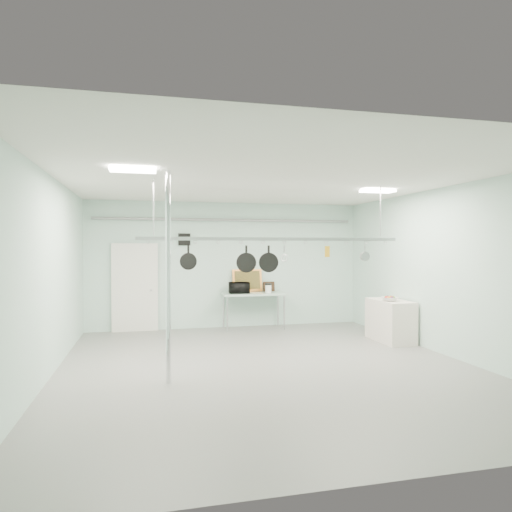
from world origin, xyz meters
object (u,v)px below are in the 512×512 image
object	(u,v)px
pot_rack	(274,237)
skillet_mid	(246,259)
prep_table	(254,296)
skillet_left	(188,257)
chrome_pole	(168,277)
side_cabinet	(390,321)
coffee_canister	(268,289)
fruit_bowl	(390,299)
microwave	(239,288)
skillet_right	(269,258)

from	to	relation	value
pot_rack	skillet_mid	bearing A→B (deg)	180.00
prep_table	skillet_left	size ratio (longest dim) A/B	4.07
chrome_pole	prep_table	size ratio (longest dim) A/B	2.00
prep_table	side_cabinet	world-z (taller)	prep_table
pot_rack	skillet_left	xyz separation A→B (m)	(-1.52, 0.00, -0.34)
skillet_left	skillet_mid	xyz separation A→B (m)	(1.02, 0.00, -0.04)
side_cabinet	coffee_canister	world-z (taller)	coffee_canister
side_cabinet	skillet_mid	size ratio (longest dim) A/B	2.51
skillet_left	prep_table	bearing A→B (deg)	55.52
side_cabinet	fruit_bowl	distance (m)	0.53
skillet_left	chrome_pole	bearing A→B (deg)	-117.11
chrome_pole	side_cabinet	bearing A→B (deg)	22.41
skillet_mid	skillet_left	bearing A→B (deg)	-166.19
chrome_pole	pot_rack	bearing A→B (deg)	25.35
chrome_pole	microwave	distance (m)	4.63
skillet_right	skillet_left	bearing A→B (deg)	-172.25
prep_table	pot_rack	distance (m)	3.61
prep_table	coffee_canister	bearing A→B (deg)	-7.93
microwave	skillet_mid	size ratio (longest dim) A/B	1.04
microwave	fruit_bowl	distance (m)	3.66
side_cabinet	skillet_mid	world-z (taller)	skillet_mid
side_cabinet	skillet_left	world-z (taller)	skillet_left
pot_rack	fruit_bowl	world-z (taller)	pot_rack
microwave	coffee_canister	distance (m)	0.75
fruit_bowl	coffee_canister	bearing A→B (deg)	131.89
side_cabinet	pot_rack	world-z (taller)	pot_rack
coffee_canister	skillet_left	world-z (taller)	skillet_left
coffee_canister	microwave	bearing A→B (deg)	177.91
chrome_pole	skillet_left	size ratio (longest dim) A/B	8.15
microwave	skillet_left	xyz separation A→B (m)	(-1.54, -3.28, 0.85)
prep_table	side_cabinet	distance (m)	3.39
pot_rack	fruit_bowl	distance (m)	3.26
prep_table	skillet_mid	world-z (taller)	skillet_mid
microwave	fruit_bowl	xyz separation A→B (m)	(2.82, -2.34, -0.10)
side_cabinet	skillet_mid	distance (m)	3.89
side_cabinet	prep_table	bearing A→B (deg)	139.21
side_cabinet	skillet_mid	bearing A→B (deg)	-162.34
chrome_pole	skillet_right	size ratio (longest dim) A/B	6.90
chrome_pole	skillet_mid	size ratio (longest dim) A/B	6.70
skillet_right	prep_table	bearing A→B (deg)	89.20
coffee_canister	fruit_bowl	world-z (taller)	coffee_canister
fruit_bowl	skillet_right	size ratio (longest dim) A/B	0.77
chrome_pole	coffee_canister	xyz separation A→B (m)	(2.67, 4.15, -0.60)
chrome_pole	fruit_bowl	xyz separation A→B (m)	(4.74, 1.84, -0.66)
prep_table	chrome_pole	bearing A→B (deg)	-118.71
coffee_canister	skillet_right	bearing A→B (deg)	-104.90
skillet_mid	coffee_canister	bearing A→B (deg)	82.40
fruit_bowl	microwave	bearing A→B (deg)	140.31
prep_table	pot_rack	world-z (taller)	pot_rack
pot_rack	fruit_bowl	bearing A→B (deg)	18.24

